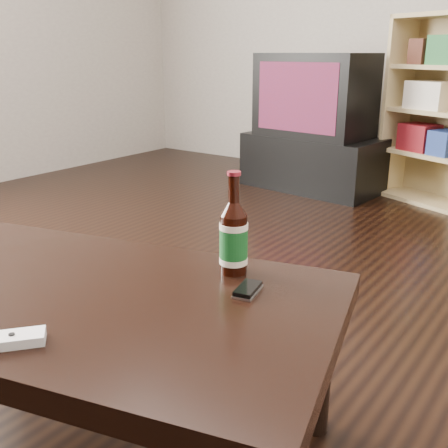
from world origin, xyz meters
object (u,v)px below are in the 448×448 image
Objects in this scene: phone at (248,290)px; tv at (315,95)px; bookshelf at (438,108)px; tv_stand at (312,163)px; coffee_table at (90,314)px; beer_bottle at (234,238)px.

tv is at bearing 100.80° from phone.
phone is (0.31, -2.72, -0.18)m from bookshelf.
bookshelf is at bearing 17.84° from tv.
phone reaches higher than tv_stand.
tv_stand is 0.49m from tv.
coffee_table is at bearing -157.17° from phone.
tv is at bearing 106.37° from coffee_table.
coffee_table is 0.38m from phone.
tv_stand is at bearing -145.71° from bookshelf.
phone reaches higher than coffee_table.
tv is at bearing -90.00° from tv_stand.
bookshelf reaches higher than coffee_table.
phone is at bearing -61.29° from bookshelf.
bookshelf is at bearing 94.73° from beer_bottle.
bookshelf is 12.37× the size of phone.
bookshelf reaches higher than tv.
coffee_table is 4.95× the size of beer_bottle.
coffee_table is (0.01, -2.94, -0.25)m from bookshelf.
tv_stand is 1.21× the size of tv.
phone is at bearing -60.66° from tv.
tv reaches higher than phone.
tv_stand is 2.69m from beer_bottle.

